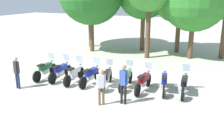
{
  "coord_description": "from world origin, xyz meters",
  "views": [
    {
      "loc": [
        5.51,
        -11.21,
        4.68
      ],
      "look_at": [
        0.0,
        0.5,
        0.9
      ],
      "focal_mm": 40.57,
      "sensor_mm": 36.0,
      "label": 1
    }
  ],
  "objects_px": {
    "motorcycle_5": "(126,78)",
    "motorcycle_6": "(144,81)",
    "motorcycle_3": "(91,75)",
    "motorcycle_4": "(107,77)",
    "motorcycle_2": "(74,73)",
    "motorcycle_0": "(45,69)",
    "person_0": "(17,70)",
    "person_1": "(124,81)",
    "motorcycle_1": "(61,71)",
    "motorcycle_7": "(164,82)",
    "motorcycle_8": "(184,84)",
    "person_2": "(101,84)"
  },
  "relations": [
    {
      "from": "motorcycle_4",
      "to": "person_1",
      "type": "distance_m",
      "value": 2.36
    },
    {
      "from": "motorcycle_4",
      "to": "motorcycle_5",
      "type": "bearing_deg",
      "value": -86.76
    },
    {
      "from": "motorcycle_4",
      "to": "motorcycle_6",
      "type": "xyz_separation_m",
      "value": [
        1.91,
        0.23,
        0.0
      ]
    },
    {
      "from": "motorcycle_3",
      "to": "motorcycle_5",
      "type": "relative_size",
      "value": 1.0
    },
    {
      "from": "motorcycle_3",
      "to": "motorcycle_7",
      "type": "distance_m",
      "value": 3.84
    },
    {
      "from": "motorcycle_7",
      "to": "motorcycle_8",
      "type": "xyz_separation_m",
      "value": [
        0.95,
        0.07,
        0.01
      ]
    },
    {
      "from": "motorcycle_4",
      "to": "motorcycle_6",
      "type": "bearing_deg",
      "value": -96.49
    },
    {
      "from": "motorcycle_4",
      "to": "person_0",
      "type": "relative_size",
      "value": 1.29
    },
    {
      "from": "motorcycle_2",
      "to": "motorcycle_0",
      "type": "bearing_deg",
      "value": 87.98
    },
    {
      "from": "motorcycle_2",
      "to": "motorcycle_4",
      "type": "xyz_separation_m",
      "value": [
        1.9,
        0.14,
        0.0
      ]
    },
    {
      "from": "motorcycle_2",
      "to": "motorcycle_8",
      "type": "bearing_deg",
      "value": -87.14
    },
    {
      "from": "motorcycle_5",
      "to": "motorcycle_7",
      "type": "xyz_separation_m",
      "value": [
        1.9,
        0.28,
        -0.01
      ]
    },
    {
      "from": "motorcycle_0",
      "to": "person_2",
      "type": "distance_m",
      "value": 4.99
    },
    {
      "from": "motorcycle_6",
      "to": "motorcycle_4",
      "type": "bearing_deg",
      "value": 98.15
    },
    {
      "from": "motorcycle_7",
      "to": "person_1",
      "type": "bearing_deg",
      "value": 137.51
    },
    {
      "from": "motorcycle_4",
      "to": "motorcycle_3",
      "type": "bearing_deg",
      "value": 77.58
    },
    {
      "from": "motorcycle_3",
      "to": "motorcycle_4",
      "type": "height_order",
      "value": "same"
    },
    {
      "from": "motorcycle_2",
      "to": "motorcycle_5",
      "type": "height_order",
      "value": "same"
    },
    {
      "from": "motorcycle_0",
      "to": "person_0",
      "type": "xyz_separation_m",
      "value": [
        -0.17,
        -1.95,
        0.45
      ]
    },
    {
      "from": "motorcycle_3",
      "to": "motorcycle_7",
      "type": "relative_size",
      "value": 1.02
    },
    {
      "from": "motorcycle_2",
      "to": "motorcycle_3",
      "type": "height_order",
      "value": "same"
    },
    {
      "from": "motorcycle_0",
      "to": "motorcycle_1",
      "type": "bearing_deg",
      "value": -85.54
    },
    {
      "from": "motorcycle_0",
      "to": "motorcycle_8",
      "type": "distance_m",
      "value": 7.66
    },
    {
      "from": "motorcycle_1",
      "to": "motorcycle_7",
      "type": "xyz_separation_m",
      "value": [
        5.7,
        0.66,
        -0.01
      ]
    },
    {
      "from": "motorcycle_2",
      "to": "person_1",
      "type": "distance_m",
      "value": 3.85
    },
    {
      "from": "motorcycle_0",
      "to": "motorcycle_4",
      "type": "relative_size",
      "value": 1.02
    },
    {
      "from": "motorcycle_7",
      "to": "person_0",
      "type": "relative_size",
      "value": 1.29
    },
    {
      "from": "motorcycle_0",
      "to": "motorcycle_3",
      "type": "bearing_deg",
      "value": -89.85
    },
    {
      "from": "motorcycle_3",
      "to": "person_2",
      "type": "relative_size",
      "value": 1.33
    },
    {
      "from": "motorcycle_0",
      "to": "person_0",
      "type": "distance_m",
      "value": 2.01
    },
    {
      "from": "motorcycle_6",
      "to": "person_2",
      "type": "bearing_deg",
      "value": 156.1
    },
    {
      "from": "motorcycle_0",
      "to": "motorcycle_1",
      "type": "xyz_separation_m",
      "value": [
        0.95,
        0.15,
        0.0
      ]
    },
    {
      "from": "motorcycle_3",
      "to": "motorcycle_8",
      "type": "bearing_deg",
      "value": -81.23
    },
    {
      "from": "motorcycle_2",
      "to": "motorcycle_3",
      "type": "bearing_deg",
      "value": -87.37
    },
    {
      "from": "motorcycle_3",
      "to": "person_1",
      "type": "xyz_separation_m",
      "value": [
        2.55,
        -1.62,
        0.55
      ]
    },
    {
      "from": "person_1",
      "to": "person_2",
      "type": "bearing_deg",
      "value": -59.37
    },
    {
      "from": "motorcycle_3",
      "to": "motorcycle_1",
      "type": "bearing_deg",
      "value": 93.23
    },
    {
      "from": "motorcycle_0",
      "to": "motorcycle_3",
      "type": "distance_m",
      "value": 2.87
    },
    {
      "from": "motorcycle_6",
      "to": "motorcycle_8",
      "type": "bearing_deg",
      "value": -76.33
    },
    {
      "from": "motorcycle_8",
      "to": "person_2",
      "type": "height_order",
      "value": "person_2"
    },
    {
      "from": "person_1",
      "to": "person_0",
      "type": "bearing_deg",
      "value": -85.64
    },
    {
      "from": "motorcycle_5",
      "to": "motorcycle_6",
      "type": "xyz_separation_m",
      "value": [
        0.96,
        -0.06,
        0.0
      ]
    },
    {
      "from": "motorcycle_3",
      "to": "motorcycle_8",
      "type": "xyz_separation_m",
      "value": [
        4.75,
        0.65,
        0.0
      ]
    },
    {
      "from": "motorcycle_0",
      "to": "motorcycle_5",
      "type": "height_order",
      "value": "same"
    },
    {
      "from": "motorcycle_1",
      "to": "motorcycle_4",
      "type": "relative_size",
      "value": 1.02
    },
    {
      "from": "motorcycle_5",
      "to": "motorcycle_7",
      "type": "height_order",
      "value": "motorcycle_5"
    },
    {
      "from": "motorcycle_2",
      "to": "motorcycle_7",
      "type": "bearing_deg",
      "value": -86.44
    },
    {
      "from": "motorcycle_7",
      "to": "person_2",
      "type": "bearing_deg",
      "value": 129.73
    },
    {
      "from": "motorcycle_2",
      "to": "motorcycle_4",
      "type": "distance_m",
      "value": 1.9
    },
    {
      "from": "motorcycle_3",
      "to": "person_1",
      "type": "relative_size",
      "value": 1.22
    }
  ]
}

